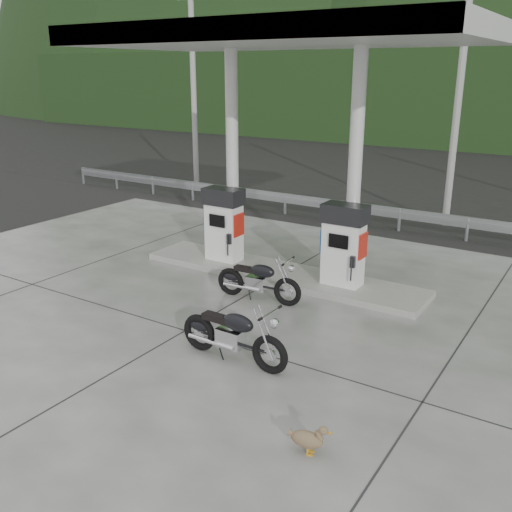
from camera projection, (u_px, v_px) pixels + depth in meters
The scene contains 16 objects.
ground at pixel (217, 313), 11.52m from camera, with size 160.00×160.00×0.00m, color black.
forecourt_apron at pixel (217, 313), 11.52m from camera, with size 18.00×14.00×0.02m, color #61615D.
pump_island at pixel (279, 274), 13.49m from camera, with size 7.00×1.40×0.15m, color gray.
gas_pump_left at pixel (224, 224), 14.01m from camera, with size 0.95×0.55×1.80m, color white, non-canonical shape.
gas_pump_right at pixel (344, 245), 12.37m from camera, with size 0.95×0.55×1.80m, color white, non-canonical shape.
canopy_column_left at pixel (232, 157), 13.83m from camera, with size 0.30×0.30×5.00m, color white.
canopy_column_right at pixel (355, 169), 12.19m from camera, with size 0.30×0.30×5.00m, color white.
canopy_roof at pixel (283, 35), 11.85m from camera, with size 8.50×5.00×0.40m, color silver.
guardrail at pixel (369, 204), 17.71m from camera, with size 26.00×0.16×1.42m, color gray, non-canonical shape.
road at pixel (404, 205), 20.73m from camera, with size 60.00×7.00×0.01m, color black.
utility_pole_a at pixel (194, 88), 21.98m from camera, with size 0.22×0.22×8.00m, color gray.
utility_pole_b at pixel (459, 94), 16.86m from camera, with size 0.22×0.22×8.00m, color gray.
tree_band at pixel (509, 99), 34.60m from camera, with size 80.00×6.00×6.00m, color black.
motorcycle_left at pixel (233, 335), 9.48m from camera, with size 1.98×0.62×0.94m, color black, non-canonical shape.
motorcycle_right at pixel (258, 281), 12.02m from camera, with size 1.83×0.58×0.87m, color black, non-canonical shape.
duck at pixel (307, 440), 7.26m from camera, with size 0.52×0.15×0.38m, color brown, non-canonical shape.
Camera 1 is at (6.37, -8.49, 4.70)m, focal length 40.00 mm.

